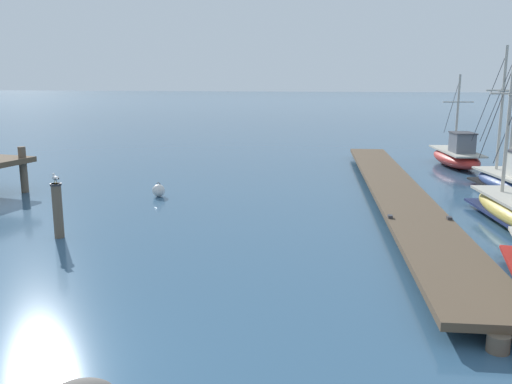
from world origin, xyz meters
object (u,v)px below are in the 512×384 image
(fishing_boat_0, at_px, (457,156))
(mooring_buoy, at_px, (159,191))
(mooring_piling, at_px, (58,209))
(perched_seagull, at_px, (55,178))
(fishing_boat_2, at_px, (511,180))

(fishing_boat_0, distance_m, mooring_buoy, 15.28)
(mooring_piling, relative_size, perched_seagull, 4.69)
(fishing_boat_2, xyz_separation_m, mooring_piling, (-13.55, -8.76, 0.27))
(fishing_boat_0, relative_size, mooring_buoy, 9.74)
(perched_seagull, bearing_deg, mooring_piling, 140.58)
(fishing_boat_0, xyz_separation_m, mooring_buoy, (-11.84, -9.65, -0.32))
(mooring_piling, bearing_deg, fishing_boat_0, 50.45)
(fishing_boat_0, xyz_separation_m, mooring_piling, (-12.54, -15.18, 0.23))
(mooring_piling, bearing_deg, mooring_buoy, 82.85)
(fishing_boat_0, height_order, mooring_piling, fishing_boat_0)
(fishing_boat_0, bearing_deg, perched_seagull, -129.53)
(fishing_boat_2, bearing_deg, mooring_buoy, -165.89)
(perched_seagull, distance_m, mooring_buoy, 5.76)
(fishing_boat_0, bearing_deg, mooring_piling, -129.55)
(fishing_boat_0, relative_size, fishing_boat_2, 0.87)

